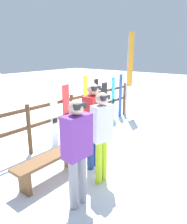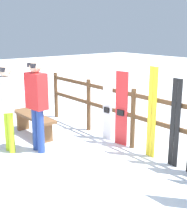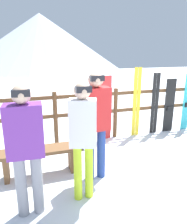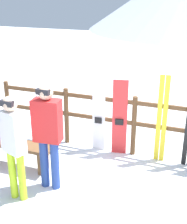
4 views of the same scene
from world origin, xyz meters
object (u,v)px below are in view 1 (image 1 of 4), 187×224
at_px(ski_pair_yellow, 85,104).
at_px(snowboard_cyan, 113,99).
at_px(person_white, 102,131).
at_px(rental_flag, 129,66).
at_px(person_purple, 77,147).
at_px(snowboard_black_stripe, 104,104).
at_px(bench, 49,162).
at_px(ski_pair_blue, 120,96).
at_px(ski_pair_black, 96,104).
at_px(person_red, 93,120).
at_px(snowboard_red, 66,113).
at_px(snowboard_white, 54,118).

relative_size(ski_pair_yellow, snowboard_cyan, 1.12).
bearing_deg(person_white, rental_flag, 23.47).
bearing_deg(person_purple, rental_flag, 21.11).
height_order(ski_pair_yellow, rental_flag, rental_flag).
relative_size(snowboard_black_stripe, rental_flag, 0.46).
distance_m(bench, snowboard_cyan, 4.18).
bearing_deg(rental_flag, ski_pair_blue, 136.20).
relative_size(person_white, rental_flag, 0.57).
xyz_separation_m(bench, ski_pair_black, (3.01, 1.18, 0.42)).
bearing_deg(ski_pair_yellow, ski_pair_blue, 0.00).
distance_m(person_purple, person_red, 1.23).
bearing_deg(person_red, rental_flag, 19.38).
bearing_deg(snowboard_cyan, snowboard_red, 180.00).
relative_size(snowboard_red, ski_pair_yellow, 0.90).
xyz_separation_m(person_red, snowboard_black_stripe, (2.55, 1.54, -0.36)).
height_order(person_red, snowboard_red, person_red).
distance_m(snowboard_red, snowboard_cyan, 2.34).
distance_m(person_purple, ski_pair_blue, 5.14).
relative_size(person_white, snowboard_white, 1.17).
bearing_deg(snowboard_cyan, snowboard_black_stripe, -179.99).
xyz_separation_m(person_white, snowboard_red, (1.09, 2.00, -0.26)).
distance_m(person_purple, snowboard_red, 2.81).
height_order(ski_pair_yellow, ski_pair_blue, ski_pair_yellow).
distance_m(snowboard_black_stripe, snowboard_cyan, 0.54).
height_order(snowboard_red, ski_pair_yellow, ski_pair_yellow).
bearing_deg(snowboard_black_stripe, bench, -161.15).
bearing_deg(snowboard_red, snowboard_cyan, -0.00).
height_order(bench, snowboard_cyan, snowboard_cyan).
bearing_deg(ski_pair_yellow, rental_flag, -5.30).
height_order(person_red, snowboard_black_stripe, person_red).
bearing_deg(snowboard_red, person_purple, -131.38).
height_order(person_red, snowboard_white, person_red).
relative_size(person_purple, ski_pair_black, 1.11).
distance_m(snowboard_white, ski_pair_yellow, 1.27).
relative_size(snowboard_white, ski_pair_black, 0.94).
distance_m(ski_pair_black, snowboard_cyan, 0.99).
bearing_deg(rental_flag, snowboard_white, 176.66).
bearing_deg(person_purple, ski_pair_black, 33.28).
xyz_separation_m(person_purple, snowboard_black_stripe, (3.65, 2.10, -0.31)).
relative_size(bench, person_purple, 0.85).
xyz_separation_m(person_purple, snowboard_red, (1.85, 2.10, -0.24)).
xyz_separation_m(person_white, snowboard_cyan, (3.43, 2.00, -0.27)).
bearing_deg(snowboard_cyan, person_purple, -153.39).
distance_m(person_red, ski_pair_yellow, 2.22).
bearing_deg(bench, person_red, -22.08).
distance_m(bench, snowboard_red, 2.07).
relative_size(person_red, rental_flag, 0.59).
distance_m(ski_pair_black, snowboard_black_stripe, 0.45).
height_order(snowboard_white, rental_flag, rental_flag).
distance_m(person_white, snowboard_white, 2.13).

